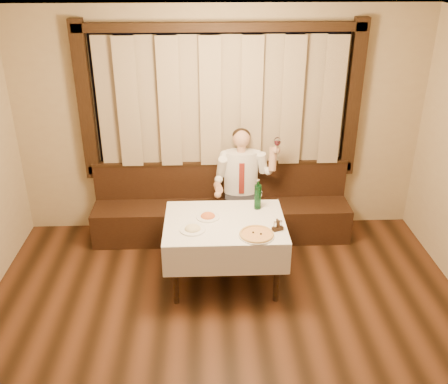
{
  "coord_description": "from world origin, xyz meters",
  "views": [
    {
      "loc": [
        -0.19,
        -2.88,
        3.32
      ],
      "look_at": [
        0.0,
        1.9,
        1.0
      ],
      "focal_mm": 40.0,
      "sensor_mm": 36.0,
      "label": 1
    }
  ],
  "objects_px": {
    "green_bottle": "(258,196)",
    "seated_man": "(242,178)",
    "dining_table": "(225,230)",
    "pizza": "(257,234)",
    "pasta_red": "(208,215)",
    "pasta_cream": "(193,227)",
    "cruet_caddy": "(278,226)",
    "banquette": "(221,212)"
  },
  "relations": [
    {
      "from": "seated_man",
      "to": "pasta_red",
      "type": "bearing_deg",
      "value": -116.57
    },
    {
      "from": "banquette",
      "to": "pizza",
      "type": "xyz_separation_m",
      "value": [
        0.3,
        -1.33,
        0.46
      ]
    },
    {
      "from": "dining_table",
      "to": "cruet_caddy",
      "type": "distance_m",
      "value": 0.59
    },
    {
      "from": "banquette",
      "to": "seated_man",
      "type": "relative_size",
      "value": 2.25
    },
    {
      "from": "dining_table",
      "to": "cruet_caddy",
      "type": "xyz_separation_m",
      "value": [
        0.53,
        -0.21,
        0.15
      ]
    },
    {
      "from": "dining_table",
      "to": "green_bottle",
      "type": "xyz_separation_m",
      "value": [
        0.37,
        0.28,
        0.25
      ]
    },
    {
      "from": "pasta_cream",
      "to": "seated_man",
      "type": "distance_m",
      "value": 1.25
    },
    {
      "from": "pasta_red",
      "to": "cruet_caddy",
      "type": "distance_m",
      "value": 0.77
    },
    {
      "from": "green_bottle",
      "to": "seated_man",
      "type": "distance_m",
      "value": 0.68
    },
    {
      "from": "dining_table",
      "to": "pizza",
      "type": "xyz_separation_m",
      "value": [
        0.3,
        -0.31,
        0.12
      ]
    },
    {
      "from": "dining_table",
      "to": "cruet_caddy",
      "type": "relative_size",
      "value": 10.3
    },
    {
      "from": "banquette",
      "to": "pasta_cream",
      "type": "height_order",
      "value": "banquette"
    },
    {
      "from": "pizza",
      "to": "dining_table",
      "type": "bearing_deg",
      "value": 134.42
    },
    {
      "from": "dining_table",
      "to": "pasta_cream",
      "type": "relative_size",
      "value": 4.74
    },
    {
      "from": "green_bottle",
      "to": "cruet_caddy",
      "type": "bearing_deg",
      "value": -71.73
    },
    {
      "from": "dining_table",
      "to": "pasta_cream",
      "type": "distance_m",
      "value": 0.4
    },
    {
      "from": "pizza",
      "to": "pasta_cream",
      "type": "distance_m",
      "value": 0.65
    },
    {
      "from": "pasta_red",
      "to": "green_bottle",
      "type": "height_order",
      "value": "green_bottle"
    },
    {
      "from": "pasta_cream",
      "to": "cruet_caddy",
      "type": "bearing_deg",
      "value": -2.16
    },
    {
      "from": "pasta_red",
      "to": "pasta_cream",
      "type": "height_order",
      "value": "pasta_cream"
    },
    {
      "from": "pizza",
      "to": "seated_man",
      "type": "distance_m",
      "value": 1.25
    },
    {
      "from": "cruet_caddy",
      "to": "dining_table",
      "type": "bearing_deg",
      "value": 136.66
    },
    {
      "from": "pizza",
      "to": "green_bottle",
      "type": "xyz_separation_m",
      "value": [
        0.07,
        0.59,
        0.13
      ]
    },
    {
      "from": "dining_table",
      "to": "pizza",
      "type": "distance_m",
      "value": 0.45
    },
    {
      "from": "pasta_cream",
      "to": "banquette",
      "type": "bearing_deg",
      "value": 74.41
    },
    {
      "from": "pizza",
      "to": "banquette",
      "type": "bearing_deg",
      "value": 102.86
    },
    {
      "from": "banquette",
      "to": "seated_man",
      "type": "height_order",
      "value": "seated_man"
    },
    {
      "from": "pasta_cream",
      "to": "cruet_caddy",
      "type": "relative_size",
      "value": 2.17
    },
    {
      "from": "pizza",
      "to": "green_bottle",
      "type": "relative_size",
      "value": 1.04
    },
    {
      "from": "green_bottle",
      "to": "pasta_red",
      "type": "bearing_deg",
      "value": -161.06
    },
    {
      "from": "green_bottle",
      "to": "seated_man",
      "type": "bearing_deg",
      "value": 100.68
    },
    {
      "from": "cruet_caddy",
      "to": "seated_man",
      "type": "xyz_separation_m",
      "value": [
        -0.28,
        1.14,
        0.03
      ]
    },
    {
      "from": "pasta_cream",
      "to": "cruet_caddy",
      "type": "xyz_separation_m",
      "value": [
        0.86,
        -0.03,
        0.01
      ]
    },
    {
      "from": "banquette",
      "to": "dining_table",
      "type": "relative_size",
      "value": 2.52
    },
    {
      "from": "dining_table",
      "to": "seated_man",
      "type": "xyz_separation_m",
      "value": [
        0.25,
        0.93,
        0.17
      ]
    },
    {
      "from": "seated_man",
      "to": "pizza",
      "type": "bearing_deg",
      "value": -87.34
    },
    {
      "from": "cruet_caddy",
      "to": "seated_man",
      "type": "relative_size",
      "value": 0.09
    },
    {
      "from": "green_bottle",
      "to": "seated_man",
      "type": "relative_size",
      "value": 0.25
    },
    {
      "from": "pasta_red",
      "to": "pasta_cream",
      "type": "distance_m",
      "value": 0.3
    },
    {
      "from": "banquette",
      "to": "green_bottle",
      "type": "distance_m",
      "value": 1.03
    },
    {
      "from": "pizza",
      "to": "seated_man",
      "type": "height_order",
      "value": "seated_man"
    },
    {
      "from": "green_bottle",
      "to": "cruet_caddy",
      "type": "height_order",
      "value": "green_bottle"
    }
  ]
}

